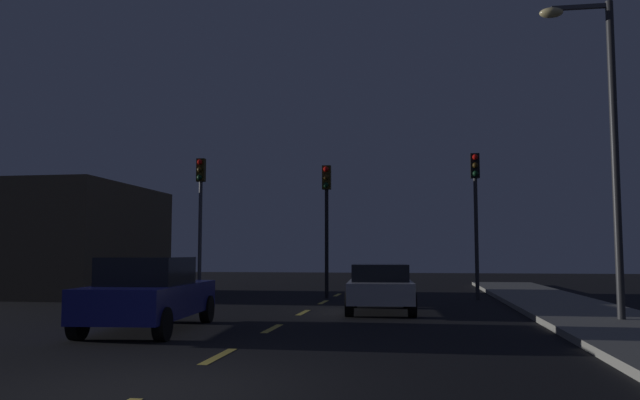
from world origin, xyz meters
name	(u,v)px	position (x,y,z in m)	size (l,w,h in m)	color
ground_plane	(278,326)	(0.00, 7.00, 0.00)	(80.00, 80.00, 0.00)	black
sidewalk_curb_right	(624,328)	(7.50, 7.00, 0.07)	(3.00, 40.00, 0.15)	gray
lane_stripe_second	(219,356)	(0.00, 2.60, 0.00)	(0.16, 1.60, 0.01)	#EACC4C
lane_stripe_third	(272,328)	(0.00, 6.40, 0.00)	(0.16, 1.60, 0.01)	#EACC4C
lane_stripe_fourth	(303,312)	(0.00, 10.20, 0.00)	(0.16, 1.60, 0.01)	#EACC4C
lane_stripe_fifth	(323,302)	(0.00, 14.00, 0.00)	(0.16, 1.60, 0.01)	#EACC4C
lane_stripe_sixth	(337,295)	(0.00, 17.80, 0.00)	(0.16, 1.60, 0.01)	#EACC4C
traffic_signal_left	(200,200)	(-5.10, 15.94, 3.71)	(0.32, 0.38, 5.33)	#4C4C51
traffic_signal_center	(327,205)	(-0.16, 15.94, 3.47)	(0.32, 0.38, 4.95)	black
traffic_signal_right	(476,197)	(5.29, 15.94, 3.68)	(0.32, 0.38, 5.28)	#2D2D30
car_stopped_ahead	(380,287)	(2.13, 10.65, 0.70)	(2.07, 4.04, 1.35)	silver
car_adjacent_lane	(149,294)	(-2.54, 5.62, 0.79)	(2.17, 4.49, 1.57)	navy
street_lamp_right	(603,130)	(7.56, 8.16, 4.56)	(1.70, 0.36, 7.67)	#2D2D30
storefront_left	(68,240)	(-10.87, 16.43, 2.18)	(5.74, 7.62, 4.37)	brown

